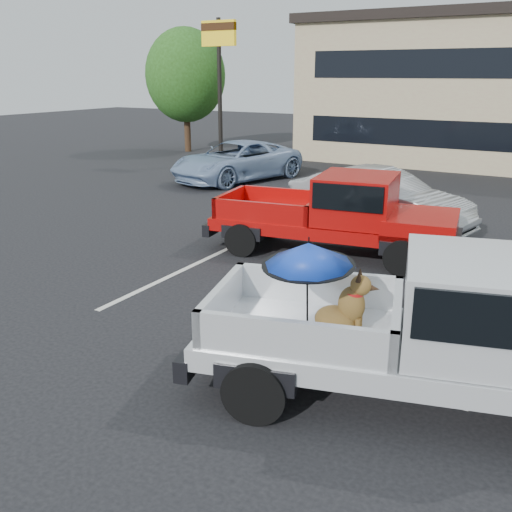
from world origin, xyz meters
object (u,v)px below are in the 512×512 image
(tree_left, at_px, (185,75))
(red_pickup, at_px, (348,212))
(blue_suv, at_px, (237,161))
(silver_pickup, at_px, (454,325))
(silver_sedan, at_px, (379,200))
(motel_sign, at_px, (219,53))

(tree_left, height_order, red_pickup, tree_left)
(tree_left, xyz_separation_m, blue_suv, (6.56, -5.83, -3.01))
(silver_pickup, bearing_deg, red_pickup, 107.94)
(silver_sedan, bearing_deg, tree_left, 65.65)
(silver_pickup, distance_m, red_pickup, 6.00)
(motel_sign, bearing_deg, tree_left, 143.13)
(silver_pickup, height_order, red_pickup, silver_pickup)
(silver_sedan, bearing_deg, silver_pickup, -143.34)
(silver_pickup, xyz_separation_m, red_pickup, (-3.26, 5.03, -0.07))
(tree_left, distance_m, blue_suv, 9.28)
(tree_left, distance_m, silver_pickup, 24.38)
(tree_left, height_order, silver_sedan, tree_left)
(silver_sedan, relative_size, blue_suv, 0.90)
(silver_sedan, bearing_deg, red_pickup, -165.54)
(silver_sedan, bearing_deg, motel_sign, 65.68)
(motel_sign, relative_size, silver_pickup, 1.00)
(silver_pickup, distance_m, blue_suv, 15.50)
(motel_sign, height_order, blue_suv, motel_sign)
(blue_suv, bearing_deg, tree_left, 154.08)
(motel_sign, relative_size, red_pickup, 1.06)
(silver_pickup, xyz_separation_m, blue_suv, (-10.22, 11.65, -0.33))
(motel_sign, bearing_deg, silver_pickup, -48.56)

